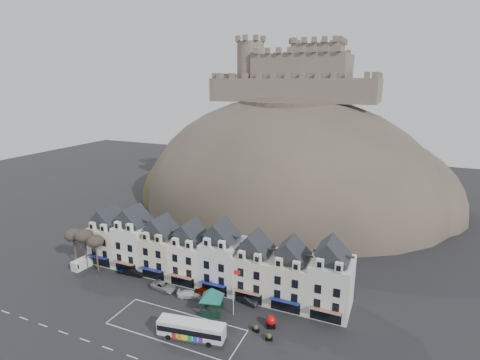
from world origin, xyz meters
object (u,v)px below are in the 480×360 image
Objects in this scene: car_white at (189,294)px; flagpole at (234,289)px; car_black at (135,272)px; car_maroon at (206,292)px; bus_shelter at (212,293)px; car_silver at (163,286)px; bus at (191,329)px; car_charcoal at (247,300)px; white_van at (83,263)px; red_buoy at (271,321)px; car_navy at (127,270)px.

flagpole is at bearing -117.99° from car_white.
car_maroon is (16.96, -0.72, 0.01)m from car_black.
car_silver is (-11.90, 2.80, -2.97)m from bus_shelter.
bus_shelter is at bearing -107.29° from car_black.
car_black is at bearing 140.23° from bus.
car_black is at bearing 103.61° from car_charcoal.
car_white is at bearing 170.98° from flagpole.
car_charcoal is at bearing -75.05° from car_silver.
flagpole is 1.91× the size of car_black.
white_van is at bearing 72.18° from car_maroon.
car_maroon reaches higher than car_charcoal.
car_silver is (-12.10, 9.97, -0.92)m from bus.
bus_shelter is at bearing -165.13° from flagpole.
car_charcoal is at bearing -104.80° from car_maroon.
car_maroon is (-13.84, 3.87, -0.27)m from red_buoy.
white_van is (-32.67, 10.29, -0.62)m from bus.
car_navy is 26.81m from car_charcoal.
car_black is 1.03× the size of car_charcoal.
bus_shelter is at bearing -131.65° from car_white.
flagpole is at bearing -177.32° from car_charcoal.
bus_shelter is 32.72m from white_van.
bus is 12.90m from car_charcoal.
bus reaches higher than car_silver.
car_charcoal is (7.84, 0.72, -0.03)m from car_maroon.
white_van is 26.50m from car_white.
bus is at bearing -112.94° from flagpole.
flagpole reaches higher than car_black.
car_silver is 5.93m from car_white.
red_buoy reaches higher than car_silver.
red_buoy is 7.56m from car_charcoal.
flagpole is at bearing 1.05° from bus_shelter.
car_charcoal is (24.80, 0.00, -0.02)m from car_black.
bus_shelter reaches higher than bus.
bus reaches higher than car_charcoal.
car_silver is at bearing 152.92° from bus_shelter.
car_black is at bearing 82.81° from car_silver.
white_van is 29.07m from car_maroon.
white_van is 1.06× the size of car_white.
car_charcoal is (-6.00, 4.60, -0.30)m from red_buoy.
bus_shelter reaches higher than car_silver.
flagpole is at bearing -89.43° from car_silver.
car_charcoal is (26.81, 0.00, 0.08)m from car_navy.
car_maroon is (8.48, 1.47, 0.04)m from car_silver.
bus is at bearing 174.47° from car_charcoal.
car_maroon reaches higher than car_silver.
car_black is (12.09, 1.87, -0.27)m from white_van.
car_silver is (20.57, -0.33, -0.30)m from white_van.
flagpole reaches higher than white_van.
white_van is 12.24m from car_black.
car_navy is 0.85× the size of car_maroon.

